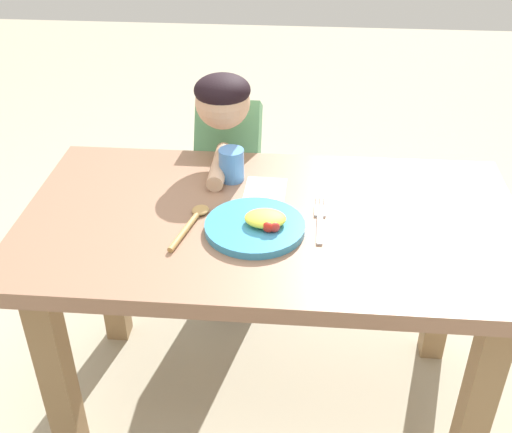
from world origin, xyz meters
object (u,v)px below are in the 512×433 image
Objects in this scene: fork at (320,220)px; person at (230,192)px; plate at (257,225)px; drinking_cup at (232,165)px; spoon at (192,221)px.

person reaches higher than fork.
person is at bearing 104.92° from plate.
spoon is at bearing -107.69° from drinking_cup.
plate is 1.18× the size of spoon.
plate reaches higher than fork.
drinking_cup is at bearing 52.42° from fork.
spoon is at bearing 97.41° from fork.
fork is (0.16, 0.05, -0.01)m from plate.
plate is at bearing 104.92° from person.
drinking_cup is at bearing 99.08° from person.
person reaches higher than drinking_cup.
fork is 0.56m from person.
drinking_cup reaches higher than fork.
person reaches higher than plate.
spoon is (-0.17, 0.02, -0.01)m from plate.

